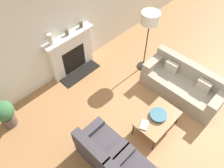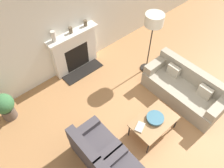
% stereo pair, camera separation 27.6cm
% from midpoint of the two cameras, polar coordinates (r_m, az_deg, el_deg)
% --- Properties ---
extents(ground_plane, '(18.00, 18.00, 0.00)m').
position_cam_midpoint_polar(ground_plane, '(5.19, 14.98, -12.49)').
color(ground_plane, '#A87547').
extents(wall_back, '(18.00, 0.06, 2.90)m').
position_cam_midpoint_polar(wall_back, '(5.63, -8.43, 16.82)').
color(wall_back, silver).
rests_on(wall_back, ground_plane).
extents(fireplace, '(1.41, 0.59, 1.17)m').
position_cam_midpoint_polar(fireplace, '(5.96, -8.34, 8.39)').
color(fireplace, silver).
rests_on(fireplace, ground_plane).
extents(couch, '(0.82, 1.98, 0.82)m').
position_cam_midpoint_polar(couch, '(5.66, 19.68, -1.27)').
color(couch, '#9E937F').
rests_on(couch, ground_plane).
extents(armchair_far, '(0.74, 0.86, 0.81)m').
position_cam_midpoint_polar(armchair_far, '(4.56, -2.80, -16.02)').
color(armchair_far, '#423D42').
rests_on(armchair_far, ground_plane).
extents(coffee_table, '(0.99, 0.63, 0.44)m').
position_cam_midpoint_polar(coffee_table, '(4.81, 12.59, -9.64)').
color(coffee_table, olive).
rests_on(coffee_table, ground_plane).
extents(bowl, '(0.37, 0.37, 0.07)m').
position_cam_midpoint_polar(bowl, '(4.77, 12.88, -8.72)').
color(bowl, '#38667A').
rests_on(bowl, coffee_table).
extents(book, '(0.28, 0.24, 0.02)m').
position_cam_midpoint_polar(book, '(4.64, 9.04, -11.06)').
color(book, '#B2A893').
rests_on(book, coffee_table).
extents(floor_lamp, '(0.45, 0.45, 1.73)m').
position_cam_midpoint_polar(floor_lamp, '(5.40, 12.31, 15.14)').
color(floor_lamp, black).
rests_on(floor_lamp, ground_plane).
extents(mantel_vase_left, '(0.12, 0.12, 0.27)m').
position_cam_midpoint_polar(mantel_vase_left, '(5.34, -13.58, 12.03)').
color(mantel_vase_left, beige).
rests_on(mantel_vase_left, fireplace).
extents(mantel_vase_center_left, '(0.10, 0.10, 0.15)m').
position_cam_midpoint_polar(mantel_vase_center_left, '(5.55, -9.32, 13.68)').
color(mantel_vase_center_left, brown).
rests_on(mantel_vase_center_left, fireplace).
extents(mantel_vase_center_right, '(0.09, 0.09, 0.15)m').
position_cam_midpoint_polar(mantel_vase_center_right, '(5.75, -5.53, 15.53)').
color(mantel_vase_center_right, brown).
rests_on(mantel_vase_center_right, fireplace).
extents(potted_plant, '(0.46, 0.46, 0.74)m').
position_cam_midpoint_polar(potted_plant, '(5.39, -24.96, -5.25)').
color(potted_plant, brown).
rests_on(potted_plant, ground_plane).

